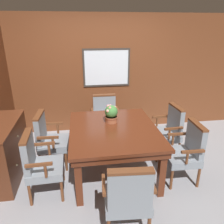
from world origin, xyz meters
TOP-DOWN VIEW (x-y plane):
  - ground_plane at (0.00, 0.00)m, footprint 14.00×14.00m
  - wall_back at (0.00, 1.71)m, footprint 7.20×0.08m
  - dining_table at (-0.02, 0.06)m, footprint 1.31×1.51m
  - chair_head_far at (-0.01, 1.19)m, footprint 0.55×0.47m
  - chair_right_near at (1.01, -0.29)m, footprint 0.48×0.56m
  - chair_head_near at (-0.04, -1.08)m, footprint 0.57×0.50m
  - chair_left_near at (-1.07, -0.29)m, footprint 0.48×0.56m
  - chair_left_far at (-1.02, 0.41)m, footprint 0.50×0.57m
  - chair_right_far at (1.03, 0.42)m, footprint 0.49×0.57m
  - potted_plant at (-0.02, 0.29)m, footprint 0.20×0.22m
  - sideboard_cabinet at (-1.65, 0.18)m, footprint 0.44×1.17m

SIDE VIEW (x-z plane):
  - ground_plane at x=0.00m, z-range 0.00..0.00m
  - sideboard_cabinet at x=-1.65m, z-range 0.00..0.88m
  - chair_head_far at x=-0.01m, z-range 0.04..0.95m
  - chair_right_near at x=1.01m, z-range 0.04..0.95m
  - chair_head_near at x=-0.04m, z-range 0.04..0.95m
  - chair_left_near at x=-1.07m, z-range 0.04..0.95m
  - chair_left_far at x=-1.02m, z-range 0.04..0.95m
  - chair_right_far at x=1.03m, z-range 0.04..0.95m
  - dining_table at x=-0.02m, z-range 0.29..1.05m
  - potted_plant at x=-0.02m, z-range 0.76..1.05m
  - wall_back at x=0.00m, z-range 0.00..2.45m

